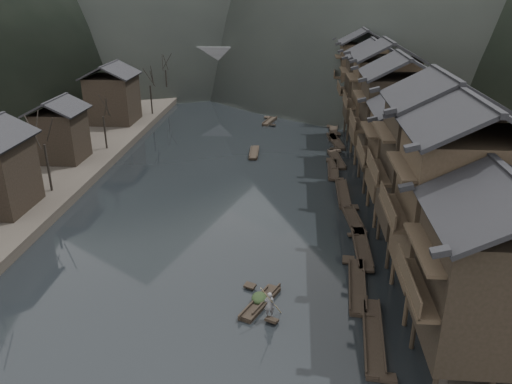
# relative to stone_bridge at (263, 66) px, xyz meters

# --- Properties ---
(water) EXTENTS (300.00, 300.00, 0.00)m
(water) POSITION_rel_stone_bridge_xyz_m (0.00, -72.00, -5.11)
(water) COLOR black
(water) RESTS_ON ground
(right_bank) EXTENTS (40.00, 200.00, 1.80)m
(right_bank) POSITION_rel_stone_bridge_xyz_m (35.00, -32.00, -4.21)
(right_bank) COLOR #2D2823
(right_bank) RESTS_ON ground
(left_bank) EXTENTS (40.00, 200.00, 1.20)m
(left_bank) POSITION_rel_stone_bridge_xyz_m (-35.00, -32.00, -4.51)
(left_bank) COLOR #2D2823
(left_bank) RESTS_ON ground
(stilt_houses) EXTENTS (9.00, 67.60, 14.76)m
(stilt_houses) POSITION_rel_stone_bridge_xyz_m (17.28, -52.42, 3.58)
(stilt_houses) COLOR black
(stilt_houses) RESTS_ON ground
(left_houses) EXTENTS (8.10, 53.20, 8.73)m
(left_houses) POSITION_rel_stone_bridge_xyz_m (-20.50, -51.88, 0.55)
(left_houses) COLOR black
(left_houses) RESTS_ON left_bank
(bare_trees) EXTENTS (3.80, 72.90, 7.60)m
(bare_trees) POSITION_rel_stone_bridge_xyz_m (-17.00, -49.89, 1.22)
(bare_trees) COLOR black
(bare_trees) RESTS_ON left_bank
(moored_sampans) EXTENTS (2.85, 54.10, 0.47)m
(moored_sampans) POSITION_rel_stone_bridge_xyz_m (12.13, -53.82, -4.91)
(moored_sampans) COLOR black
(moored_sampans) RESTS_ON water
(midriver_boats) EXTENTS (2.86, 21.58, 0.44)m
(midriver_boats) POSITION_rel_stone_bridge_xyz_m (2.27, -33.13, -4.91)
(midriver_boats) COLOR black
(midriver_boats) RESTS_ON water
(stone_bridge) EXTENTS (40.00, 6.00, 9.00)m
(stone_bridge) POSITION_rel_stone_bridge_xyz_m (0.00, 0.00, 0.00)
(stone_bridge) COLOR #4C4C4F
(stone_bridge) RESTS_ON ground
(hero_sampan) EXTENTS (2.73, 4.68, 0.43)m
(hero_sampan) POSITION_rel_stone_bridge_xyz_m (4.79, -73.94, -4.91)
(hero_sampan) COLOR black
(hero_sampan) RESTS_ON water
(cargo_heap) EXTENTS (1.05, 1.38, 0.63)m
(cargo_heap) POSITION_rel_stone_bridge_xyz_m (4.70, -73.74, -4.36)
(cargo_heap) COLOR black
(cargo_heap) RESTS_ON hero_sampan
(boatman) EXTENTS (0.69, 0.47, 1.84)m
(boatman) POSITION_rel_stone_bridge_xyz_m (5.49, -75.46, -3.75)
(boatman) COLOR slate
(boatman) RESTS_ON hero_sampan
(bamboo_pole) EXTENTS (1.49, 1.91, 3.36)m
(bamboo_pole) POSITION_rel_stone_bridge_xyz_m (5.69, -75.46, -1.15)
(bamboo_pole) COLOR #8C7A51
(bamboo_pole) RESTS_ON boatman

